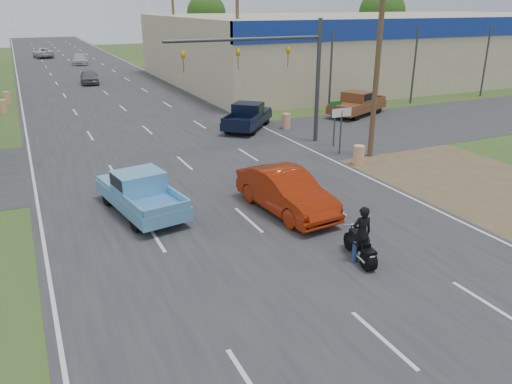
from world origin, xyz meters
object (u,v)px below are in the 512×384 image
motorcycle (361,249)px  navy_pickup (248,116)px  red_convertible (286,192)px  distant_car_white (43,53)px  rider (362,236)px  distant_car_silver (80,59)px  brown_pickup (356,104)px  blue_pickup (139,192)px  distant_car_grey (89,77)px

motorcycle → navy_pickup: (4.27, 18.12, 0.40)m
red_convertible → distant_car_white: (-4.82, 68.89, -0.11)m
rider → distant_car_white: 73.66m
motorcycle → rider: bearing=90.0°
distant_car_silver → red_convertible: bearing=-81.8°
brown_pickup → blue_pickup: bearing=97.3°
motorcycle → blue_pickup: blue_pickup is taller
red_convertible → distant_car_grey: (-2.19, 38.33, -0.12)m
brown_pickup → navy_pickup: bearing=68.0°
rider → distant_car_grey: size_ratio=0.42×
motorcycle → distant_car_grey: (-2.39, 42.97, 0.27)m
rider → distant_car_silver: 61.65m
red_convertible → blue_pickup: (-5.20, 2.45, 0.01)m
distant_car_grey → distant_car_white: (-2.62, 30.56, 0.01)m
motorcycle → brown_pickup: 22.65m
motorcycle → rider: rider is taller
motorcycle → rider: 0.45m
distant_car_silver → distant_car_white: distant_car_white is taller
red_convertible → distant_car_silver: 57.04m
motorcycle → navy_pickup: size_ratio=0.39×
motorcycle → blue_pickup: (-5.40, 7.09, 0.40)m
red_convertible → distant_car_silver: size_ratio=1.09×
navy_pickup → distant_car_white: bearing=141.5°
rider → navy_pickup: size_ratio=0.35×
red_convertible → motorcycle: 4.66m
motorcycle → distant_car_white: size_ratio=0.38×
navy_pickup → brown_pickup: (8.87, 0.33, 0.03)m
navy_pickup → distant_car_silver: 43.88m
red_convertible → distant_car_silver: red_convertible is taller
brown_pickup → rider: bearing=120.4°
blue_pickup → distant_car_white: size_ratio=1.02×
distant_car_silver → distant_car_white: 12.49m
distant_car_silver → motorcycle: bearing=-81.7°
navy_pickup → brown_pickup: size_ratio=0.91×
rider → distant_car_grey: bearing=-77.4°
red_convertible → navy_pickup: navy_pickup is taller
brown_pickup → distant_car_white: bearing=-5.9°
blue_pickup → distant_car_white: blue_pickup is taller
motorcycle → rider: (0.01, 0.04, 0.44)m
motorcycle → distant_car_white: (-5.01, 73.53, 0.27)m
red_convertible → blue_pickup: size_ratio=0.96×
red_convertible → motorcycle: red_convertible is taller
red_convertible → motorcycle: bearing=-93.2°
red_convertible → motorcycle: size_ratio=2.53×
blue_pickup → distant_car_grey: bearing=75.9°
rider → brown_pickup: size_ratio=0.32×
blue_pickup → distant_car_silver: 54.76m
blue_pickup → navy_pickup: size_ratio=1.04×
motorcycle → brown_pickup: bearing=64.0°
motorcycle → distant_car_silver: size_ratio=0.43×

